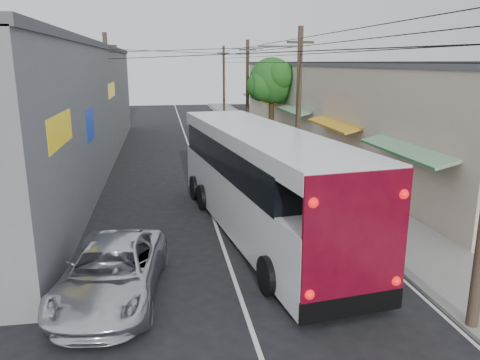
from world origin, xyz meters
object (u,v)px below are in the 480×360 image
object	(u,v)px
pedestrian_near	(342,162)
pedestrian_far	(294,150)
coach_bus	(259,180)
parked_car_far	(222,121)
jeepney	(112,272)
parked_suv	(278,159)
parked_car_mid	(244,133)

from	to	relation	value
pedestrian_near	pedestrian_far	size ratio (longest dim) A/B	1.16
coach_bus	parked_car_far	world-z (taller)	coach_bus
jeepney	pedestrian_near	xyz separation A→B (m)	(11.01, 11.50, 0.22)
coach_bus	parked_suv	xyz separation A→B (m)	(3.08, 9.48, -1.24)
jeepney	pedestrian_far	bearing A→B (deg)	65.58
pedestrian_far	jeepney	bearing A→B (deg)	66.75
coach_bus	parked_car_mid	bearing A→B (deg)	73.67
pedestrian_far	coach_bus	bearing A→B (deg)	75.71
jeepney	parked_car_mid	world-z (taller)	jeepney
parked_suv	parked_car_mid	size ratio (longest dim) A/B	1.27
coach_bus	parked_car_mid	xyz separation A→B (m)	(3.01, 20.16, -1.29)
parked_suv	parked_car_far	xyz separation A→B (m)	(-0.80, 19.05, -0.14)
parked_car_mid	pedestrian_near	world-z (taller)	pedestrian_near
parked_car_far	pedestrian_far	size ratio (longest dim) A/B	2.60
parked_car_mid	parked_car_far	bearing A→B (deg)	91.31
parked_suv	pedestrian_far	xyz separation A→B (m)	(1.61, 2.13, 0.08)
parked_car_mid	pedestrian_near	xyz separation A→B (m)	(3.07, -13.08, 0.26)
coach_bus	pedestrian_near	size ratio (longest dim) A/B	8.00
parked_car_far	pedestrian_far	bearing A→B (deg)	-86.51
pedestrian_far	parked_car_mid	bearing A→B (deg)	-71.15
jeepney	parked_car_far	bearing A→B (deg)	84.20
pedestrian_near	pedestrian_far	bearing A→B (deg)	-60.27
coach_bus	pedestrian_far	xyz separation A→B (m)	(4.69, 11.61, -1.15)
pedestrian_near	coach_bus	bearing A→B (deg)	61.99
jeepney	parked_suv	size ratio (longest dim) A/B	1.01
parked_suv	parked_car_mid	bearing A→B (deg)	93.20
jeepney	pedestrian_near	bearing A→B (deg)	52.80
parked_suv	pedestrian_near	bearing A→B (deg)	-35.77
pedestrian_near	jeepney	bearing A→B (deg)	58.90
jeepney	parked_car_far	size ratio (longest dim) A/B	1.41
coach_bus	parked_suv	size ratio (longest dim) A/B	2.57
jeepney	parked_car_mid	xyz separation A→B (m)	(7.94, 24.58, -0.04)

